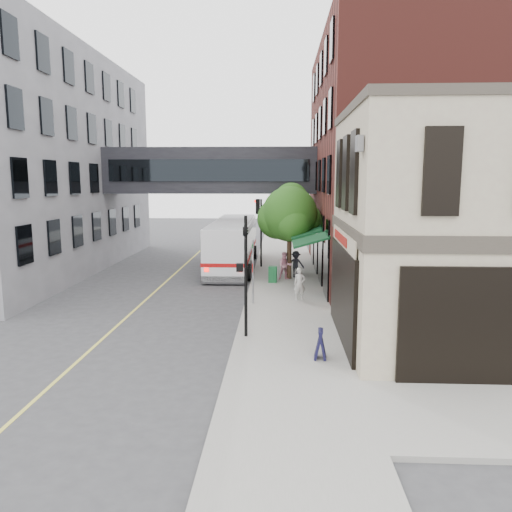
# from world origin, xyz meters

# --- Properties ---
(ground) EXTENTS (120.00, 120.00, 0.00)m
(ground) POSITION_xyz_m (0.00, 0.00, 0.00)
(ground) COLOR #38383A
(ground) RESTS_ON ground
(sidewalk_main) EXTENTS (4.00, 60.00, 0.15)m
(sidewalk_main) POSITION_xyz_m (2.00, 14.00, 0.07)
(sidewalk_main) COLOR gray
(sidewalk_main) RESTS_ON ground
(corner_building) EXTENTS (10.19, 8.12, 8.45)m
(corner_building) POSITION_xyz_m (8.97, 2.00, 4.21)
(corner_building) COLOR tan
(corner_building) RESTS_ON ground
(brick_building) EXTENTS (13.76, 18.00, 14.00)m
(brick_building) POSITION_xyz_m (9.98, 15.00, 6.99)
(brick_building) COLOR #57201B
(brick_building) RESTS_ON ground
(skyway_bridge) EXTENTS (14.00, 3.18, 3.00)m
(skyway_bridge) POSITION_xyz_m (-3.00, 18.00, 6.50)
(skyway_bridge) COLOR black
(skyway_bridge) RESTS_ON ground
(traffic_signal_near) EXTENTS (0.44, 0.22, 4.60)m
(traffic_signal_near) POSITION_xyz_m (0.37, 2.00, 2.98)
(traffic_signal_near) COLOR black
(traffic_signal_near) RESTS_ON sidewalk_main
(traffic_signal_far) EXTENTS (0.53, 0.28, 4.50)m
(traffic_signal_far) POSITION_xyz_m (0.26, 17.00, 3.34)
(traffic_signal_far) COLOR black
(traffic_signal_far) RESTS_ON sidewalk_main
(street_sign_pole) EXTENTS (0.08, 0.75, 3.00)m
(street_sign_pole) POSITION_xyz_m (0.39, 7.00, 1.93)
(street_sign_pole) COLOR gray
(street_sign_pole) RESTS_ON sidewalk_main
(street_tree) EXTENTS (3.80, 3.20, 5.60)m
(street_tree) POSITION_xyz_m (2.19, 13.22, 3.91)
(street_tree) COLOR #382619
(street_tree) RESTS_ON sidewalk_main
(lane_marking) EXTENTS (0.12, 40.00, 0.01)m
(lane_marking) POSITION_xyz_m (-5.00, 10.00, 0.01)
(lane_marking) COLOR #D8CC4C
(lane_marking) RESTS_ON ground
(bus) EXTENTS (2.88, 11.72, 3.15)m
(bus) POSITION_xyz_m (-1.51, 17.24, 1.77)
(bus) COLOR white
(bus) RESTS_ON ground
(pedestrian_a) EXTENTS (0.64, 0.49, 1.59)m
(pedestrian_a) POSITION_xyz_m (2.61, 7.72, 0.94)
(pedestrian_a) COLOR beige
(pedestrian_a) RESTS_ON sidewalk_main
(pedestrian_b) EXTENTS (0.84, 0.68, 1.61)m
(pedestrian_b) POSITION_xyz_m (1.95, 12.72, 0.96)
(pedestrian_b) COLOR pink
(pedestrian_b) RESTS_ON sidewalk_main
(pedestrian_c) EXTENTS (1.11, 0.76, 1.57)m
(pedestrian_c) POSITION_xyz_m (2.60, 13.43, 0.94)
(pedestrian_c) COLOR #21212A
(pedestrian_c) RESTS_ON sidewalk_main
(newspaper_box) EXTENTS (0.50, 0.45, 0.92)m
(newspaper_box) POSITION_xyz_m (1.26, 11.85, 0.61)
(newspaper_box) COLOR #135629
(newspaper_box) RESTS_ON sidewalk_main
(sandwich_board) EXTENTS (0.40, 0.58, 0.98)m
(sandwich_board) POSITION_xyz_m (2.98, -0.24, 0.64)
(sandwich_board) COLOR black
(sandwich_board) RESTS_ON sidewalk_main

